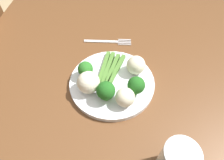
# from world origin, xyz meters

# --- Properties ---
(ground_plane) EXTENTS (6.00, 6.00, 0.02)m
(ground_plane) POSITION_xyz_m (0.00, 0.00, -0.01)
(ground_plane) COLOR tan
(dining_table) EXTENTS (1.18, 1.02, 0.75)m
(dining_table) POSITION_xyz_m (0.00, 0.00, 0.65)
(dining_table) COLOR brown
(dining_table) RESTS_ON ground_plane
(plate) EXTENTS (0.25, 0.25, 0.01)m
(plate) POSITION_xyz_m (0.03, -0.03, 0.76)
(plate) COLOR white
(plate) RESTS_ON dining_table
(asparagus_bundle) EXTENTS (0.15, 0.08, 0.01)m
(asparagus_bundle) POSITION_xyz_m (-0.00, -0.04, 0.78)
(asparagus_bundle) COLOR #47752D
(asparagus_bundle) RESTS_ON plate
(broccoli_front) EXTENTS (0.04, 0.04, 0.05)m
(broccoli_front) POSITION_xyz_m (0.02, -0.11, 0.80)
(broccoli_front) COLOR #568E33
(broccoli_front) RESTS_ON plate
(broccoli_near_center) EXTENTS (0.05, 0.05, 0.06)m
(broccoli_near_center) POSITION_xyz_m (0.06, 0.04, 0.80)
(broccoli_near_center) COLOR #4C7F2B
(broccoli_near_center) RESTS_ON plate
(broccoli_right) EXTENTS (0.05, 0.05, 0.06)m
(broccoli_right) POSITION_xyz_m (0.09, -0.04, 0.80)
(broccoli_right) COLOR #4C7F2B
(broccoli_right) RESTS_ON plate
(cauliflower_back) EXTENTS (0.06, 0.06, 0.06)m
(cauliflower_back) POSITION_xyz_m (-0.02, 0.03, 0.80)
(cauliflower_back) COLOR beige
(cauliflower_back) RESTS_ON plate
(cauliflower_back_right) EXTENTS (0.06, 0.06, 0.06)m
(cauliflower_back_right) POSITION_xyz_m (0.06, -0.09, 0.80)
(cauliflower_back_right) COLOR silver
(cauliflower_back_right) RESTS_ON plate
(cauliflower_near_fork) EXTENTS (0.05, 0.05, 0.05)m
(cauliflower_near_fork) POSITION_xyz_m (0.10, 0.01, 0.80)
(cauliflower_near_fork) COLOR beige
(cauliflower_near_fork) RESTS_ON plate
(fork) EXTENTS (0.03, 0.17, 0.00)m
(fork) POSITION_xyz_m (-0.15, -0.07, 0.76)
(fork) COLOR silver
(fork) RESTS_ON dining_table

